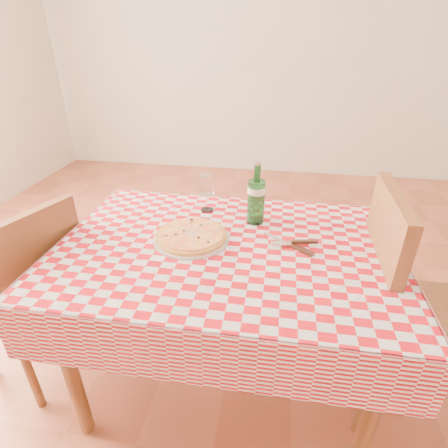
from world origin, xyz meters
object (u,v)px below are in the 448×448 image
object	(u,v)px
chair_far	(34,288)
chair_near	(402,297)
wine_glass	(207,193)
water_bottle	(256,193)
pizza_plate	(191,235)
dining_table	(227,267)

from	to	relation	value
chair_far	chair_near	bearing A→B (deg)	-157.07
wine_glass	chair_near	bearing A→B (deg)	-17.36
water_bottle	wine_glass	world-z (taller)	water_bottle
pizza_plate	water_bottle	size ratio (longest dim) A/B	1.10
dining_table	chair_near	xyz separation A→B (m)	(0.69, 0.03, -0.09)
chair_far	wine_glass	distance (m)	0.85
dining_table	pizza_plate	world-z (taller)	pizza_plate
chair_near	water_bottle	xyz separation A→B (m)	(-0.60, 0.18, 0.32)
dining_table	wine_glass	distance (m)	0.37
dining_table	chair_near	bearing A→B (deg)	2.66
chair_far	pizza_plate	xyz separation A→B (m)	(0.68, 0.10, 0.27)
dining_table	water_bottle	size ratio (longest dim) A/B	4.43
water_bottle	wine_glass	bearing A→B (deg)	160.89
dining_table	chair_far	xyz separation A→B (m)	(-0.83, -0.08, -0.15)
dining_table	pizza_plate	distance (m)	0.19
dining_table	pizza_plate	size ratio (longest dim) A/B	4.03
chair_near	water_bottle	distance (m)	0.70
chair_far	pizza_plate	size ratio (longest dim) A/B	2.99
chair_far	wine_glass	xyz separation A→B (m)	(0.69, 0.37, 0.33)
pizza_plate	wine_glass	bearing A→B (deg)	88.40
chair_far	water_bottle	distance (m)	1.04
chair_far	water_bottle	world-z (taller)	water_bottle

